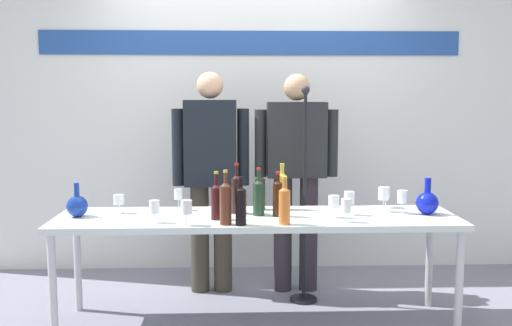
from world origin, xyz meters
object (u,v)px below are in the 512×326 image
(display_table, at_px, (257,224))
(wine_glass_left_2, at_px, (178,195))
(wine_glass_right_5, at_px, (386,193))
(wine_bottle_7, at_px, (241,204))
(wine_bottle_0, at_px, (237,193))
(wine_glass_right_1, at_px, (349,198))
(wine_bottle_5, at_px, (285,204))
(wine_bottle_2, at_px, (216,200))
(wine_bottle_8, at_px, (260,191))
(wine_glass_right_0, at_px, (384,194))
(wine_bottle_4, at_px, (282,189))
(wine_glass_right_2, at_px, (402,197))
(wine_bottle_6, at_px, (226,202))
(presenter_left, at_px, (211,169))
(presenter_right, at_px, (296,167))
(wine_glass_left_3, at_px, (119,200))
(wine_bottle_1, at_px, (259,196))
(wine_glass_right_3, at_px, (334,202))
(wine_glass_right_4, at_px, (346,206))
(decanter_blue_left, at_px, (77,206))
(wine_bottle_3, at_px, (278,197))
(microphone_stand, at_px, (304,230))
(decanter_blue_right, at_px, (427,202))
(wine_glass_left_1, at_px, (154,207))

(display_table, xyz_separation_m, wine_glass_left_2, (-0.53, 0.22, 0.16))
(wine_glass_right_5, bearing_deg, wine_bottle_7, -153.90)
(wine_bottle_0, bearing_deg, wine_glass_right_5, 7.85)
(wine_bottle_7, xyz_separation_m, wine_glass_right_1, (0.71, 0.27, -0.02))
(wine_bottle_5, bearing_deg, wine_bottle_2, 159.49)
(wine_bottle_8, bearing_deg, wine_glass_right_0, -7.26)
(wine_bottle_4, distance_m, wine_glass_right_2, 0.80)
(wine_bottle_6, height_order, wine_bottle_8, wine_bottle_6)
(presenter_left, relative_size, wine_bottle_8, 5.34)
(presenter_right, height_order, wine_glass_left_3, presenter_right)
(wine_bottle_1, bearing_deg, wine_bottle_0, 153.58)
(presenter_left, relative_size, wine_glass_right_3, 11.59)
(wine_glass_right_1, xyz_separation_m, wine_glass_right_4, (-0.06, -0.21, -0.01))
(wine_glass_right_5, bearing_deg, wine_bottle_4, -178.68)
(display_table, bearing_deg, presenter_right, 63.88)
(wine_glass_left_2, xyz_separation_m, wine_glass_right_1, (1.14, -0.21, 0.01))
(wine_bottle_4, distance_m, wine_glass_right_4, 0.56)
(wine_bottle_1, relative_size, wine_bottle_2, 1.02)
(wine_glass_left_2, bearing_deg, wine_bottle_7, -48.84)
(decanter_blue_left, relative_size, wine_bottle_8, 0.70)
(wine_bottle_3, bearing_deg, wine_bottle_6, -145.31)
(presenter_left, relative_size, wine_glass_right_4, 11.44)
(wine_glass_right_5, bearing_deg, display_table, -165.68)
(wine_bottle_6, relative_size, microphone_stand, 0.21)
(wine_bottle_5, relative_size, wine_glass_right_2, 1.88)
(display_table, bearing_deg, microphone_stand, 48.97)
(wine_bottle_7, relative_size, wine_glass_right_1, 1.90)
(decanter_blue_left, xyz_separation_m, wine_bottle_2, (0.90, -0.11, 0.05))
(wine_bottle_8, distance_m, wine_glass_right_1, 0.61)
(decanter_blue_right, relative_size, wine_bottle_2, 0.79)
(wine_bottle_0, distance_m, wine_glass_right_0, 0.99)
(wine_glass_right_2, relative_size, wine_glass_right_3, 1.08)
(wine_bottle_2, height_order, wine_glass_left_2, wine_bottle_2)
(wine_bottle_0, distance_m, wine_bottle_6, 0.34)
(decanter_blue_left, height_order, wine_glass_right_5, decanter_blue_left)
(presenter_right, relative_size, wine_glass_right_5, 11.23)
(decanter_blue_left, xyz_separation_m, wine_glass_right_2, (2.13, 0.02, 0.04))
(wine_bottle_3, relative_size, wine_bottle_6, 0.87)
(wine_glass_left_3, bearing_deg, wine_bottle_5, -19.42)
(display_table, bearing_deg, decanter_blue_left, 179.36)
(wine_glass_right_2, height_order, wine_glass_right_3, wine_glass_right_2)
(decanter_blue_right, bearing_deg, wine_bottle_0, 176.56)
(wine_bottle_1, distance_m, wine_glass_right_5, 0.92)
(decanter_blue_right, height_order, wine_bottle_3, wine_bottle_3)
(wine_bottle_0, bearing_deg, presenter_left, 108.76)
(wine_bottle_2, height_order, wine_glass_left_1, wine_bottle_2)
(wine_bottle_6, bearing_deg, wine_glass_right_4, 3.33)
(decanter_blue_left, relative_size, wine_bottle_3, 0.76)
(wine_glass_right_1, distance_m, wine_glass_right_3, 0.14)
(presenter_right, bearing_deg, wine_bottle_2, -127.50)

